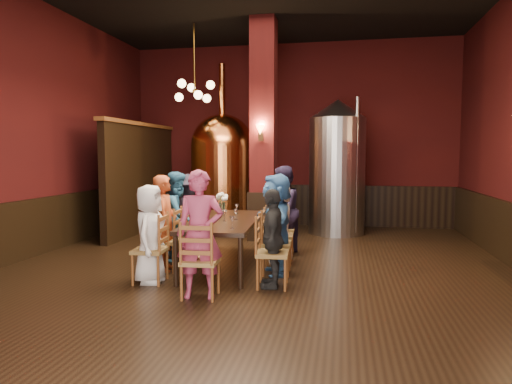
% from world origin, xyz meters
% --- Properties ---
extents(room, '(10.00, 10.02, 4.50)m').
position_xyz_m(room, '(0.00, 0.00, 2.25)').
color(room, black).
rests_on(room, ground).
extents(wainscot_back, '(7.90, 0.08, 1.00)m').
position_xyz_m(wainscot_back, '(0.00, 4.96, 0.50)').
color(wainscot_back, black).
rests_on(wainscot_back, ground).
extents(wainscot_left, '(0.08, 9.90, 1.00)m').
position_xyz_m(wainscot_left, '(-3.96, 0.00, 0.50)').
color(wainscot_left, black).
rests_on(wainscot_left, ground).
extents(column, '(0.58, 0.58, 4.50)m').
position_xyz_m(column, '(-0.30, 2.80, 2.25)').
color(column, '#400E0D').
rests_on(column, ground).
extents(partition, '(0.22, 3.50, 2.40)m').
position_xyz_m(partition, '(-3.20, 3.20, 1.20)').
color(partition, black).
rests_on(partition, ground).
extents(pendant_cluster, '(0.90, 0.90, 1.70)m').
position_xyz_m(pendant_cluster, '(-1.80, 2.90, 3.10)').
color(pendant_cluster, '#A57226').
rests_on(pendant_cluster, room).
extents(sconce_column, '(0.20, 0.20, 0.36)m').
position_xyz_m(sconce_column, '(-0.30, 2.50, 2.20)').
color(sconce_column, black).
rests_on(sconce_column, column).
extents(dining_table, '(1.15, 2.46, 0.75)m').
position_xyz_m(dining_table, '(-0.50, 0.40, 0.69)').
color(dining_table, black).
rests_on(dining_table, ground).
extents(chair_0, '(0.49, 0.49, 0.92)m').
position_xyz_m(chair_0, '(-1.29, -0.65, 0.46)').
color(chair_0, brown).
rests_on(chair_0, ground).
extents(person_0, '(0.50, 0.70, 1.36)m').
position_xyz_m(person_0, '(-1.29, -0.65, 0.68)').
color(person_0, white).
rests_on(person_0, ground).
extents(chair_1, '(0.49, 0.49, 0.92)m').
position_xyz_m(chair_1, '(-1.33, 0.02, 0.46)').
color(chair_1, brown).
rests_on(chair_1, ground).
extents(person_1, '(0.47, 0.60, 1.46)m').
position_xyz_m(person_1, '(-1.33, 0.02, 0.73)').
color(person_1, '#A7411C').
rests_on(person_1, ground).
extents(chair_2, '(0.49, 0.49, 0.92)m').
position_xyz_m(chair_2, '(-1.37, 0.67, 0.46)').
color(chair_2, brown).
rests_on(chair_2, ground).
extents(person_2, '(0.37, 0.73, 1.49)m').
position_xyz_m(person_2, '(-1.37, 0.67, 0.74)').
color(person_2, '#285E86').
rests_on(person_2, ground).
extents(chair_3, '(0.49, 0.49, 0.92)m').
position_xyz_m(chair_3, '(-1.42, 1.34, 0.46)').
color(chair_3, brown).
rests_on(chair_3, ground).
extents(person_3, '(0.86, 1.05, 1.42)m').
position_xyz_m(person_3, '(-1.42, 1.34, 0.71)').
color(person_3, black).
rests_on(person_3, ground).
extents(chair_4, '(0.49, 0.49, 0.92)m').
position_xyz_m(chair_4, '(0.41, -0.54, 0.46)').
color(chair_4, brown).
rests_on(chair_4, ground).
extents(person_4, '(0.40, 0.80, 1.32)m').
position_xyz_m(person_4, '(0.41, -0.54, 0.66)').
color(person_4, black).
rests_on(person_4, ground).
extents(chair_5, '(0.49, 0.49, 0.92)m').
position_xyz_m(chair_5, '(0.37, 0.13, 0.46)').
color(chair_5, brown).
rests_on(chair_5, ground).
extents(person_5, '(0.84, 1.45, 1.49)m').
position_xyz_m(person_5, '(0.37, 0.13, 0.75)').
color(person_5, '#3566A1').
rests_on(person_5, ground).
extents(chair_6, '(0.49, 0.49, 0.92)m').
position_xyz_m(chair_6, '(0.32, 0.78, 0.46)').
color(chair_6, brown).
rests_on(chair_6, ground).
extents(person_6, '(0.46, 0.67, 1.33)m').
position_xyz_m(person_6, '(0.32, 0.78, 0.67)').
color(person_6, silver).
rests_on(person_6, ground).
extents(chair_7, '(0.49, 0.49, 0.92)m').
position_xyz_m(chair_7, '(0.28, 1.45, 0.46)').
color(chair_7, brown).
rests_on(chair_7, ground).
extents(person_7, '(0.54, 0.83, 1.57)m').
position_xyz_m(person_7, '(0.28, 1.45, 0.78)').
color(person_7, '#241C39').
rests_on(person_7, ground).
extents(chair_8, '(0.49, 0.49, 0.92)m').
position_xyz_m(chair_8, '(-0.40, -1.15, 0.46)').
color(chair_8, brown).
rests_on(chair_8, ground).
extents(person_8, '(0.64, 0.48, 1.59)m').
position_xyz_m(person_8, '(-0.40, -1.15, 0.79)').
color(person_8, '#A7375B').
rests_on(person_8, ground).
extents(copper_kettle, '(1.63, 1.63, 3.79)m').
position_xyz_m(copper_kettle, '(-1.40, 3.65, 1.38)').
color(copper_kettle, black).
rests_on(copper_kettle, ground).
extents(steel_vessel, '(1.42, 1.42, 2.96)m').
position_xyz_m(steel_vessel, '(1.18, 3.80, 1.48)').
color(steel_vessel, '#B2B2B7').
rests_on(steel_vessel, ground).
extents(rose_vase, '(0.22, 0.22, 0.37)m').
position_xyz_m(rose_vase, '(-0.73, 1.09, 0.99)').
color(rose_vase, white).
rests_on(rose_vase, dining_table).
extents(wine_glass_0, '(0.07, 0.07, 0.17)m').
position_xyz_m(wine_glass_0, '(-0.83, 0.58, 0.83)').
color(wine_glass_0, white).
rests_on(wine_glass_0, dining_table).
extents(wine_glass_1, '(0.07, 0.07, 0.17)m').
position_xyz_m(wine_glass_1, '(-0.65, -0.02, 0.83)').
color(wine_glass_1, white).
rests_on(wine_glass_1, dining_table).
extents(wine_glass_2, '(0.07, 0.07, 0.17)m').
position_xyz_m(wine_glass_2, '(-0.81, 0.11, 0.83)').
color(wine_glass_2, white).
rests_on(wine_glass_2, dining_table).
extents(wine_glass_3, '(0.07, 0.07, 0.17)m').
position_xyz_m(wine_glass_3, '(-0.59, -0.29, 0.83)').
color(wine_glass_3, white).
rests_on(wine_glass_3, dining_table).
extents(wine_glass_4, '(0.07, 0.07, 0.17)m').
position_xyz_m(wine_glass_4, '(-0.18, -0.42, 0.83)').
color(wine_glass_4, white).
rests_on(wine_glass_4, dining_table).
extents(wine_glass_5, '(0.07, 0.07, 0.17)m').
position_xyz_m(wine_glass_5, '(-0.72, -0.15, 0.83)').
color(wine_glass_5, white).
rests_on(wine_glass_5, dining_table).
extents(wine_glass_6, '(0.07, 0.07, 0.17)m').
position_xyz_m(wine_glass_6, '(-0.45, 0.23, 0.83)').
color(wine_glass_6, white).
rests_on(wine_glass_6, dining_table).
extents(wine_glass_7, '(0.07, 0.07, 0.17)m').
position_xyz_m(wine_glass_7, '(-0.66, -0.17, 0.83)').
color(wine_glass_7, white).
rests_on(wine_glass_7, dining_table).
extents(wine_glass_8, '(0.07, 0.07, 0.17)m').
position_xyz_m(wine_glass_8, '(-0.32, 0.39, 0.83)').
color(wine_glass_8, white).
rests_on(wine_glass_8, dining_table).
extents(wine_glass_9, '(0.07, 0.07, 0.17)m').
position_xyz_m(wine_glass_9, '(-0.47, 1.12, 0.83)').
color(wine_glass_9, white).
rests_on(wine_glass_9, dining_table).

